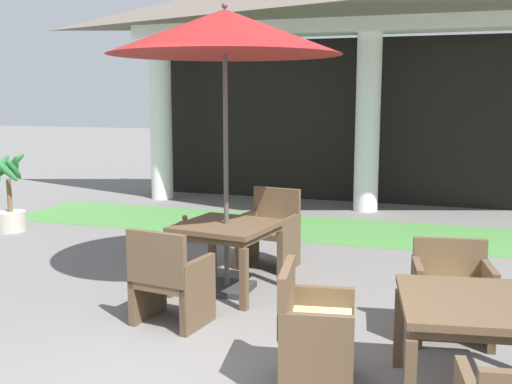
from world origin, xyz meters
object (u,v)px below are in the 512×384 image
at_px(patio_table_near_foreground, 226,233).
at_px(patio_table_mid_left, 478,313).
at_px(patio_umbrella_near_foreground, 225,34).
at_px(patio_chair_mid_left_north, 451,293).
at_px(patio_chair_mid_left_west, 313,332).
at_px(patio_chair_near_foreground_south, 169,281).
at_px(patio_chair_near_foreground_north, 269,232).
at_px(potted_palm_left_edge, 9,204).
at_px(terracotta_urn, 185,230).

bearing_deg(patio_table_near_foreground, patio_table_mid_left, -34.46).
height_order(patio_umbrella_near_foreground, patio_chair_mid_left_north, patio_umbrella_near_foreground).
height_order(patio_umbrella_near_foreground, patio_chair_mid_left_west, patio_umbrella_near_foreground).
xyz_separation_m(patio_table_near_foreground, patio_chair_near_foreground_south, (-0.15, -1.03, -0.23)).
bearing_deg(patio_chair_near_foreground_north, patio_table_near_foreground, 90.00).
bearing_deg(potted_palm_left_edge, patio_chair_near_foreground_south, -33.78).
bearing_deg(patio_umbrella_near_foreground, patio_chair_near_foreground_south, -98.23).
distance_m(patio_chair_mid_left_west, terracotta_urn, 4.67).
xyz_separation_m(patio_table_mid_left, terracotta_urn, (-3.80, 3.61, -0.48)).
relative_size(patio_umbrella_near_foreground, potted_palm_left_edge, 2.43).
xyz_separation_m(patio_table_near_foreground, patio_umbrella_near_foreground, (0.00, -0.00, 2.01)).
relative_size(patio_umbrella_near_foreground, patio_chair_near_foreground_south, 3.31).
bearing_deg(patio_table_near_foreground, patio_chair_mid_left_west, -53.69).
bearing_deg(patio_chair_mid_left_west, patio_table_near_foreground, -152.83).
height_order(patio_table_near_foreground, patio_chair_mid_left_west, patio_chair_mid_left_west).
bearing_deg(patio_chair_near_foreground_north, terracotta_urn, -22.46).
relative_size(patio_chair_mid_left_west, terracotta_urn, 2.46).
distance_m(patio_umbrella_near_foreground, terracotta_urn, 3.45).
bearing_deg(patio_table_near_foreground, patio_chair_near_foreground_south, -98.23).
xyz_separation_m(patio_chair_near_foreground_north, patio_chair_mid_left_north, (2.10, -1.62, -0.02)).
xyz_separation_m(patio_chair_near_foreground_north, terracotta_urn, (-1.53, 0.91, -0.28)).
bearing_deg(patio_chair_near_foreground_south, patio_table_mid_left, -5.48).
height_order(patio_umbrella_near_foreground, patio_table_mid_left, patio_umbrella_near_foreground).
distance_m(patio_chair_mid_left_north, patio_chair_mid_left_west, 1.54).
distance_m(patio_chair_near_foreground_south, patio_chair_near_foreground_north, 2.09).
height_order(patio_umbrella_near_foreground, patio_chair_near_foreground_south, patio_umbrella_near_foreground).
relative_size(patio_chair_near_foreground_south, terracotta_urn, 2.47).
height_order(patio_chair_near_foreground_south, patio_chair_mid_left_west, patio_chair_near_foreground_south).
bearing_deg(patio_chair_near_foreground_north, potted_palm_left_edge, 0.30).
distance_m(patio_table_near_foreground, terracotta_urn, 2.44).
bearing_deg(patio_chair_near_foreground_south, patio_chair_mid_left_west, -19.88).
bearing_deg(patio_umbrella_near_foreground, patio_chair_mid_left_west, -53.69).
relative_size(patio_chair_near_foreground_south, potted_palm_left_edge, 0.73).
relative_size(patio_table_near_foreground, patio_chair_near_foreground_south, 1.19).
distance_m(patio_table_near_foreground, patio_chair_mid_left_north, 2.33).
bearing_deg(patio_umbrella_near_foreground, patio_table_near_foreground, 90.00).
bearing_deg(terracotta_urn, patio_chair_near_foreground_north, -30.70).
height_order(patio_chair_mid_left_west, potted_palm_left_edge, potted_palm_left_edge).
xyz_separation_m(patio_chair_mid_left_west, terracotta_urn, (-2.73, 3.78, -0.28)).
height_order(patio_table_near_foreground, patio_umbrella_near_foreground, patio_umbrella_near_foreground).
bearing_deg(patio_umbrella_near_foreground, patio_table_mid_left, -34.46).
bearing_deg(patio_chair_mid_left_north, patio_chair_near_foreground_north, -46.87).
bearing_deg(patio_chair_near_foreground_south, patio_table_near_foreground, 90.00).
distance_m(patio_table_mid_left, patio_chair_mid_left_north, 1.11).
bearing_deg(terracotta_urn, potted_palm_left_edge, -173.48).
relative_size(patio_umbrella_near_foreground, patio_table_mid_left, 2.54).
relative_size(patio_chair_near_foreground_south, patio_chair_near_foreground_north, 0.96).
bearing_deg(patio_table_near_foreground, potted_palm_left_edge, 158.46).
bearing_deg(patio_table_near_foreground, patio_chair_near_foreground_north, 81.77).
bearing_deg(patio_umbrella_near_foreground, patio_chair_mid_left_north, -14.70).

